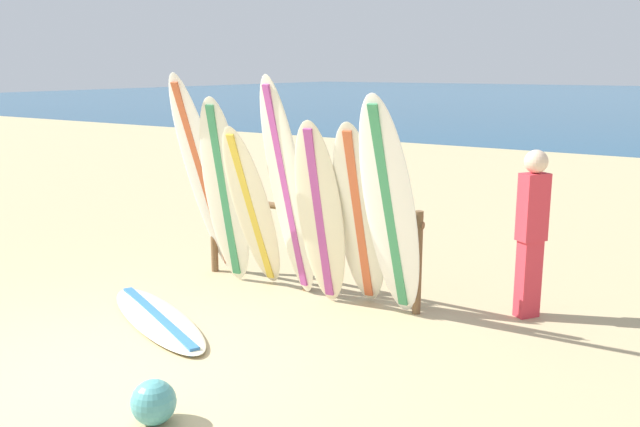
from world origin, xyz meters
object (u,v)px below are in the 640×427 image
surfboard_leaning_left (225,193)px  surfboard_lying_on_sand (157,318)px  surfboard_leaning_right (360,218)px  beach_ball (154,402)px  surfboard_rack (306,230)px  surfboard_leaning_far_left (204,179)px  surfboard_leaning_far_right (390,211)px  surfboard_leaning_center_left (253,210)px  surfboard_leaning_center_right (320,216)px  beachgoer_standing (532,227)px  surfboard_leaning_center (288,190)px

surfboard_leaning_left → surfboard_lying_on_sand: (0.16, -1.30, -1.10)m
surfboard_leaning_right → beach_ball: size_ratio=6.18×
surfboard_rack → surfboard_leaning_left: (-0.90, -0.37, 0.41)m
surfboard_leaning_far_left → surfboard_leaning_far_right: size_ratio=1.07×
surfboard_leaning_center_left → surfboard_leaning_center_right: size_ratio=0.96×
surfboard_leaning_right → surfboard_lying_on_sand: surfboard_leaning_right is taller
beach_ball → surfboard_leaning_center_right: bearing=96.1°
surfboard_leaning_far_left → beachgoer_standing: size_ratio=1.44×
surfboard_leaning_center_right → beachgoer_standing: size_ratio=1.18×
surfboard_leaning_center_right → surfboard_lying_on_sand: (-1.22, -1.24, -1.01)m
surfboard_leaning_far_left → surfboard_lying_on_sand: surfboard_leaning_far_left is taller
surfboard_leaning_far_left → surfboard_leaning_center_left: bearing=-7.6°
surfboard_rack → surfboard_leaning_center_left: (-0.43, -0.44, 0.27)m
surfboard_leaning_far_left → surfboard_leaning_center_left: 0.87m
surfboard_leaning_far_left → surfboard_leaning_center_right: surfboard_leaning_far_left is taller
surfboard_leaning_right → surfboard_lying_on_sand: (-1.62, -1.37, -1.01)m
surfboard_rack → surfboard_leaning_center: surfboard_leaning_center is taller
surfboard_leaning_far_right → surfboard_lying_on_sand: surfboard_leaning_far_right is taller
surfboard_leaning_far_left → surfboard_leaning_right: surfboard_leaning_far_left is taller
surfboard_leaning_far_left → surfboard_leaning_center_left: surfboard_leaning_far_left is taller
surfboard_leaning_right → surfboard_leaning_center_right: bearing=-161.4°
surfboard_leaning_left → surfboard_leaning_center: size_ratio=0.90×
surfboard_leaning_left → surfboard_leaning_center: surfboard_leaning_center is taller
surfboard_lying_on_sand → beachgoer_standing: bearing=35.0°
surfboard_leaning_far_left → surfboard_leaning_left: (0.35, -0.04, -0.13)m
surfboard_leaning_center_right → surfboard_leaning_far_left: bearing=176.5°
surfboard_leaning_far_left → surfboard_leaning_center: bearing=-1.9°
surfboard_leaning_far_left → surfboard_lying_on_sand: size_ratio=1.13×
surfboard_leaning_right → surfboard_leaning_far_right: size_ratio=0.88×
surfboard_leaning_center_right → surfboard_leaning_far_right: (0.83, -0.01, 0.15)m
surfboard_leaning_center → beachgoer_standing: size_ratio=1.43×
surfboard_rack → surfboard_leaning_right: 0.98m
surfboard_leaning_center_left → surfboard_rack: bearing=45.1°
surfboard_leaning_center_left → beachgoer_standing: surfboard_leaning_center_left is taller
surfboard_leaning_center_left → surfboard_leaning_right: (1.31, 0.14, 0.04)m
beachgoer_standing → surfboard_leaning_far_right: bearing=-138.7°
surfboard_leaning_center_left → surfboard_leaning_right: 1.32m
surfboard_rack → surfboard_leaning_center_right: size_ratio=1.41×
surfboard_leaning_center → surfboard_leaning_center_left: bearing=-171.2°
surfboard_leaning_center_left → surfboard_leaning_center_right: surfboard_leaning_center_right is taller
surfboard_leaning_right → beach_ball: 2.99m
surfboard_lying_on_sand → surfboard_leaning_center_left: bearing=76.0°
surfboard_leaning_left → surfboard_leaning_far_right: 2.20m
beach_ball → surfboard_leaning_far_right: bearing=78.8°
surfboard_rack → beach_ball: bearing=-76.4°
surfboard_leaning_left → beach_ball: surfboard_leaning_left is taller
surfboard_rack → surfboard_leaning_far_right: size_ratio=1.24×
beach_ball → surfboard_leaning_center: bearing=105.2°
surfboard_leaning_left → surfboard_lying_on_sand: bearing=-83.1°
surfboard_leaning_left → surfboard_leaning_center_left: bearing=-8.6°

